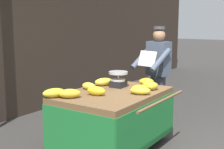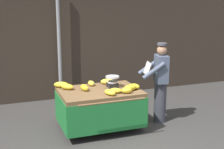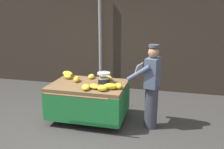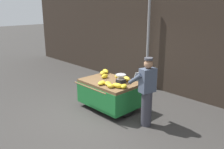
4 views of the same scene
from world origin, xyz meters
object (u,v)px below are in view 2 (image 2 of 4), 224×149
Objects in this scene: banana_bunch_7 at (110,92)px; banana_bunch_8 at (130,88)px; banana_bunch_9 at (116,90)px; street_pole at (59,43)px; banana_bunch_1 at (84,88)px; banana_bunch_4 at (91,83)px; banana_bunch_5 at (108,82)px; banana_bunch_2 at (61,85)px; banana_bunch_3 at (127,90)px; vendor_person at (160,82)px; banana_bunch_0 at (135,86)px; banana_bunch_6 at (67,87)px; weighing_scale at (112,82)px; banana_cart at (100,101)px.

banana_bunch_7 is 0.49m from banana_bunch_8.
banana_bunch_8 is 0.32m from banana_bunch_9.
street_pole is 2.64m from banana_bunch_8.
banana_bunch_1 is at bearing 129.47° from banana_bunch_7.
banana_bunch_4 is 0.71× the size of banana_bunch_5.
banana_bunch_8 reaches higher than banana_bunch_2.
banana_bunch_3 reaches higher than banana_bunch_9.
banana_bunch_4 is 0.12× the size of vendor_person.
banana_bunch_0 is 0.83× the size of banana_bunch_7.
banana_bunch_5 is (-0.12, 0.76, 0.00)m from banana_bunch_3.
banana_bunch_0 is 0.77× the size of banana_bunch_2.
banana_bunch_3 is 0.74× the size of banana_bunch_6.
banana_bunch_5 reaches higher than banana_bunch_3.
banana_bunch_2 is at bearing 149.98° from banana_bunch_8.
weighing_scale reaches higher than banana_bunch_4.
street_pole reaches higher than banana_bunch_1.
vendor_person is at bearing 15.33° from banana_bunch_8.
weighing_scale is at bearing 21.24° from banana_cart.
banana_cart is 0.42m from banana_bunch_1.
banana_bunch_9 is at bearing -34.92° from banana_bunch_1.
banana_bunch_9 is (0.29, -0.67, -0.00)m from banana_bunch_4.
banana_cart is 7.67× the size of banana_bunch_4.
banana_bunch_2 is 1.42m from banana_bunch_8.
weighing_scale is 0.93m from banana_bunch_6.
banana_bunch_8 is at bearing -57.48° from weighing_scale.
banana_bunch_6 is at bearing 147.55° from banana_bunch_1.
banana_bunch_9 is at bearing -173.17° from banana_bunch_8.
banana_cart is 5.62× the size of banana_bunch_6.
street_pole is 1.83m from banana_bunch_2.
banana_bunch_5 reaches higher than banana_bunch_0.
weighing_scale reaches higher than banana_bunch_9.
weighing_scale is 0.52m from banana_bunch_3.
banana_cart is at bearing -80.32° from street_pole.
banana_bunch_4 is at bearing 98.99° from banana_cart.
banana_bunch_0 is at bearing -18.23° from banana_bunch_6.
weighing_scale is at bearing 171.30° from vendor_person.
banana_bunch_9 is at bearing -51.36° from banana_cart.
weighing_scale is at bearing 4.03° from banana_bunch_1.
banana_bunch_1 is at bearing -127.17° from banana_bunch_4.
banana_bunch_8 is at bearing -46.13° from banana_bunch_4.
banana_bunch_2 is (-1.37, 0.61, 0.01)m from banana_bunch_0.
street_pole is at bearing 108.53° from weighing_scale.
banana_bunch_9 is at bearing -163.68° from banana_bunch_0.
banana_bunch_6 is at bearing 155.55° from banana_cart.
weighing_scale is (0.31, 0.12, 0.34)m from banana_cart.
banana_bunch_1 is (-0.29, 0.08, 0.28)m from banana_cart.
banana_bunch_3 is at bearing -134.07° from banana_bunch_8.
banana_bunch_7 is 1.18× the size of banana_bunch_9.
banana_cart is at bearing -81.01° from banana_bunch_4.
banana_bunch_3 is at bearing -80.89° from banana_bunch_5.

